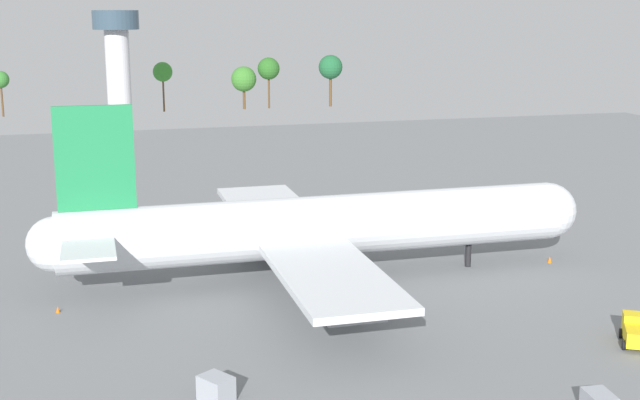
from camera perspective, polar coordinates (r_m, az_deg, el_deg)
ground_plane at (r=96.37m, az=-0.00°, el=-5.29°), size 250.45×250.45×0.00m
cargo_airplane at (r=94.64m, az=-0.05°, el=-1.82°), size 62.61×51.92×20.25m
fuel_truck at (r=83.24m, az=20.38°, el=-8.21°), size 4.20×5.19×2.44m
cargo_container_fore at (r=68.30m, az=-6.96°, el=-12.38°), size 3.00×3.18×1.99m
safety_cone_nose at (r=105.88m, az=15.08°, el=-3.86°), size 0.52×0.52×0.74m
safety_cone_tail at (r=89.99m, az=-17.10°, el=-7.01°), size 0.43×0.43×0.62m
control_tower at (r=224.44m, az=-13.38°, el=9.46°), size 11.50×11.50×28.92m
tree_line_backdrop at (r=255.21m, az=-4.99°, el=8.46°), size 100.30×7.43×15.53m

